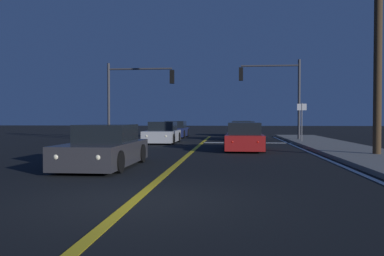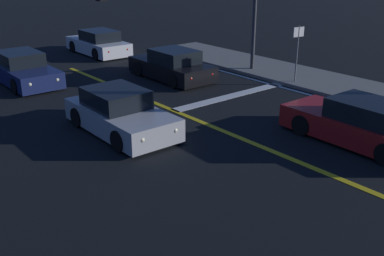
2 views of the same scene
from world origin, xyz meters
name	(u,v)px [view 1 (image 1 of 2)]	position (x,y,z in m)	size (l,w,h in m)	color
ground_plane	(134,201)	(0.00, 0.00, 0.00)	(160.00, 160.00, 0.00)	black
sidewalk_right	(362,154)	(7.22, 9.83, 0.07)	(3.20, 35.40, 0.15)	slate
lane_line_center	(189,154)	(0.00, 9.83, 0.01)	(0.20, 33.44, 0.01)	gold
lane_line_edge_right	(316,155)	(5.37, 9.83, 0.01)	(0.16, 33.44, 0.01)	white
stop_bar	(247,143)	(2.81, 18.17, 0.01)	(5.62, 0.50, 0.01)	white
car_mid_block_silver	(162,134)	(-2.50, 17.65, 0.58)	(1.93, 4.21, 1.34)	#B2B5BA
car_distant_tail_navy	(175,130)	(-2.75, 25.31, 0.58)	(1.92, 4.55, 1.34)	navy
car_side_waiting_white	(242,129)	(2.77, 28.76, 0.58)	(1.94, 4.51, 1.34)	silver
car_following_oncoming_black	(243,132)	(2.66, 21.80, 0.58)	(1.97, 4.35, 1.34)	black
car_lead_oncoming_charcoal	(105,148)	(-2.21, 5.11, 0.58)	(1.96, 4.54, 1.34)	#2D2D33
car_parked_curb_red	(244,138)	(2.45, 12.36, 0.58)	(1.94, 4.61, 1.34)	maroon
traffic_signal_near_right	(277,87)	(4.90, 20.47, 3.72)	(4.16, 0.28, 5.55)	#38383D
traffic_signal_far_left	(134,88)	(-4.70, 19.07, 3.56)	(4.55, 0.28, 5.26)	#38383D
utility_pole_right	(378,12)	(7.52, 9.04, 5.70)	(1.82, 0.31, 11.01)	#42301E
street_sign_corner	(302,116)	(6.12, 17.67, 1.68)	(0.56, 0.11, 2.50)	slate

